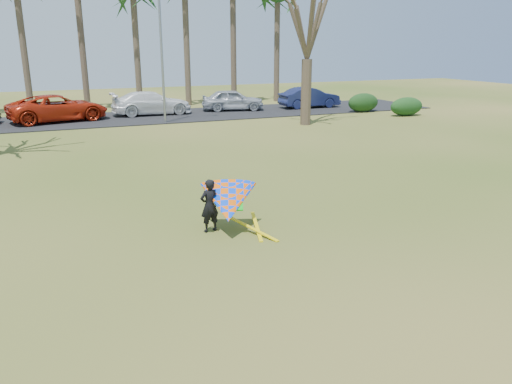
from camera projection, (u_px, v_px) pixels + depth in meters
name	position (u px, v px, depth m)	size (l,w,h in m)	color
ground	(288.00, 259.00, 11.76)	(100.00, 100.00, 0.00)	#284F11
parking_strip	(126.00, 118.00, 33.88)	(46.00, 7.00, 0.06)	black
bare_tree_right	(308.00, 14.00, 29.50)	(6.27, 6.27, 9.21)	#46382A
streetlight	(164.00, 51.00, 30.76)	(2.28, 0.18, 8.00)	gray
hedge_near	(407.00, 106.00, 35.08)	(2.60, 1.18, 1.30)	#143814
hedge_far	(363.00, 103.00, 37.00)	(2.49, 1.17, 1.38)	#133312
car_2	(58.00, 108.00, 32.15)	(2.84, 6.15, 1.71)	#B3250E
car_3	(152.00, 103.00, 35.22)	(2.26, 5.56, 1.61)	white
car_4	(233.00, 100.00, 37.46)	(1.85, 4.60, 1.57)	#AAAFB8
car_5	(309.00, 97.00, 39.12)	(1.66, 4.76, 1.57)	navy
kite_flyer	(227.00, 202.00, 13.21)	(2.13, 2.39, 2.02)	black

